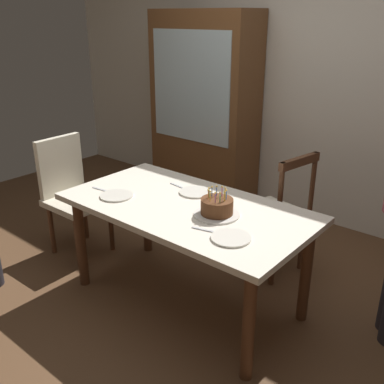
{
  "coord_description": "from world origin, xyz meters",
  "views": [
    {
      "loc": [
        1.67,
        -1.94,
        1.85
      ],
      "look_at": [
        0.05,
        0.0,
        0.82
      ],
      "focal_mm": 41.1,
      "sensor_mm": 36.0,
      "label": 1
    }
  ],
  "objects_px": {
    "plate_far_side": "(195,192)",
    "chair_spindle_back": "(276,215)",
    "china_cabinet": "(204,109)",
    "birthday_cake": "(217,208)",
    "dining_table": "(186,217)",
    "plate_near_guest": "(231,238)",
    "chair_upholstered": "(71,190)",
    "plate_near_celebrant": "(117,196)"
  },
  "relations": [
    {
      "from": "plate_far_side",
      "to": "chair_spindle_back",
      "type": "bearing_deg",
      "value": 59.38
    },
    {
      "from": "plate_far_side",
      "to": "china_cabinet",
      "type": "xyz_separation_m",
      "value": [
        -1.01,
        1.37,
        0.22
      ]
    },
    {
      "from": "birthday_cake",
      "to": "chair_spindle_back",
      "type": "height_order",
      "value": "chair_spindle_back"
    },
    {
      "from": "dining_table",
      "to": "plate_near_guest",
      "type": "xyz_separation_m",
      "value": [
        0.48,
        -0.19,
        0.1
      ]
    },
    {
      "from": "birthday_cake",
      "to": "chair_spindle_back",
      "type": "xyz_separation_m",
      "value": [
        0.0,
        0.74,
        -0.31
      ]
    },
    {
      "from": "plate_far_side",
      "to": "plate_near_guest",
      "type": "distance_m",
      "value": 0.68
    },
    {
      "from": "chair_spindle_back",
      "to": "chair_upholstered",
      "type": "xyz_separation_m",
      "value": [
        -1.44,
        -0.78,
        0.07
      ]
    },
    {
      "from": "birthday_cake",
      "to": "chair_spindle_back",
      "type": "relative_size",
      "value": 0.29
    },
    {
      "from": "plate_near_celebrant",
      "to": "chair_upholstered",
      "type": "xyz_separation_m",
      "value": [
        -0.75,
        0.15,
        -0.2
      ]
    },
    {
      "from": "birthday_cake",
      "to": "plate_far_side",
      "type": "bearing_deg",
      "value": 149.46
    },
    {
      "from": "plate_near_guest",
      "to": "chair_upholstered",
      "type": "height_order",
      "value": "chair_upholstered"
    },
    {
      "from": "plate_far_side",
      "to": "chair_spindle_back",
      "type": "height_order",
      "value": "chair_spindle_back"
    },
    {
      "from": "dining_table",
      "to": "chair_spindle_back",
      "type": "distance_m",
      "value": 0.8
    },
    {
      "from": "chair_spindle_back",
      "to": "china_cabinet",
      "type": "bearing_deg",
      "value": 148.53
    },
    {
      "from": "plate_near_celebrant",
      "to": "china_cabinet",
      "type": "height_order",
      "value": "china_cabinet"
    },
    {
      "from": "plate_far_side",
      "to": "plate_near_guest",
      "type": "relative_size",
      "value": 1.0
    },
    {
      "from": "chair_spindle_back",
      "to": "plate_near_celebrant",
      "type": "bearing_deg",
      "value": -126.38
    },
    {
      "from": "birthday_cake",
      "to": "plate_near_guest",
      "type": "relative_size",
      "value": 1.27
    },
    {
      "from": "dining_table",
      "to": "plate_near_celebrant",
      "type": "height_order",
      "value": "plate_near_celebrant"
    },
    {
      "from": "birthday_cake",
      "to": "chair_upholstered",
      "type": "xyz_separation_m",
      "value": [
        -1.44,
        -0.04,
        -0.24
      ]
    },
    {
      "from": "dining_table",
      "to": "china_cabinet",
      "type": "distance_m",
      "value": 1.93
    },
    {
      "from": "plate_far_side",
      "to": "chair_upholstered",
      "type": "bearing_deg",
      "value": -168.35
    },
    {
      "from": "chair_spindle_back",
      "to": "birthday_cake",
      "type": "bearing_deg",
      "value": -90.02
    },
    {
      "from": "chair_spindle_back",
      "to": "china_cabinet",
      "type": "xyz_separation_m",
      "value": [
        -1.33,
        0.82,
        0.49
      ]
    },
    {
      "from": "plate_far_side",
      "to": "china_cabinet",
      "type": "height_order",
      "value": "china_cabinet"
    },
    {
      "from": "plate_near_celebrant",
      "to": "plate_far_side",
      "type": "relative_size",
      "value": 1.0
    },
    {
      "from": "plate_near_celebrant",
      "to": "china_cabinet",
      "type": "bearing_deg",
      "value": 110.18
    },
    {
      "from": "chair_spindle_back",
      "to": "plate_near_guest",
      "type": "bearing_deg",
      "value": -75.61
    },
    {
      "from": "plate_near_celebrant",
      "to": "plate_near_guest",
      "type": "distance_m",
      "value": 0.93
    },
    {
      "from": "chair_upholstered",
      "to": "china_cabinet",
      "type": "height_order",
      "value": "china_cabinet"
    },
    {
      "from": "plate_near_celebrant",
      "to": "chair_spindle_back",
      "type": "bearing_deg",
      "value": 53.62
    },
    {
      "from": "plate_near_guest",
      "to": "chair_upholstered",
      "type": "bearing_deg",
      "value": 174.74
    },
    {
      "from": "plate_near_celebrant",
      "to": "chair_spindle_back",
      "type": "relative_size",
      "value": 0.23
    },
    {
      "from": "chair_spindle_back",
      "to": "china_cabinet",
      "type": "height_order",
      "value": "china_cabinet"
    },
    {
      "from": "plate_far_side",
      "to": "chair_upholstered",
      "type": "relative_size",
      "value": 0.23
    },
    {
      "from": "chair_spindle_back",
      "to": "chair_upholstered",
      "type": "relative_size",
      "value": 1.0
    },
    {
      "from": "plate_near_celebrant",
      "to": "china_cabinet",
      "type": "distance_m",
      "value": 1.88
    },
    {
      "from": "chair_upholstered",
      "to": "plate_near_guest",
      "type": "bearing_deg",
      "value": -5.26
    },
    {
      "from": "plate_far_side",
      "to": "china_cabinet",
      "type": "relative_size",
      "value": 0.12
    },
    {
      "from": "dining_table",
      "to": "chair_spindle_back",
      "type": "relative_size",
      "value": 1.7
    },
    {
      "from": "plate_far_side",
      "to": "plate_near_guest",
      "type": "bearing_deg",
      "value": -34.26
    },
    {
      "from": "dining_table",
      "to": "chair_spindle_back",
      "type": "xyz_separation_m",
      "value": [
        0.24,
        0.74,
        -0.17
      ]
    }
  ]
}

